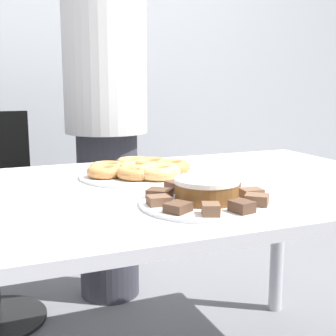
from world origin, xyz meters
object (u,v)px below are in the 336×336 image
(person_standing, at_px, (106,123))
(napkin, at_px, (22,197))
(plate_cake, at_px, (206,203))
(frosted_cake, at_px, (207,189))
(plate_donuts, at_px, (138,175))

(person_standing, xyz_separation_m, napkin, (-0.46, -0.86, -0.11))
(person_standing, height_order, plate_cake, person_standing)
(plate_cake, height_order, napkin, plate_cake)
(person_standing, bearing_deg, frosted_cake, -92.59)
(frosted_cake, bearing_deg, plate_cake, -82.87)
(frosted_cake, xyz_separation_m, napkin, (-0.41, 0.24, -0.04))
(plate_donuts, xyz_separation_m, napkin, (-0.37, -0.15, -0.00))
(plate_cake, xyz_separation_m, frosted_cake, (-0.00, 0.00, 0.03))
(person_standing, xyz_separation_m, plate_donuts, (-0.09, -0.71, -0.10))
(plate_donuts, xyz_separation_m, frosted_cake, (0.04, -0.39, 0.03))
(plate_donuts, distance_m, frosted_cake, 0.40)
(plate_cake, relative_size, frosted_cake, 2.10)
(frosted_cake, bearing_deg, napkin, 149.63)
(person_standing, height_order, plate_donuts, person_standing)
(plate_donuts, height_order, frosted_cake, frosted_cake)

